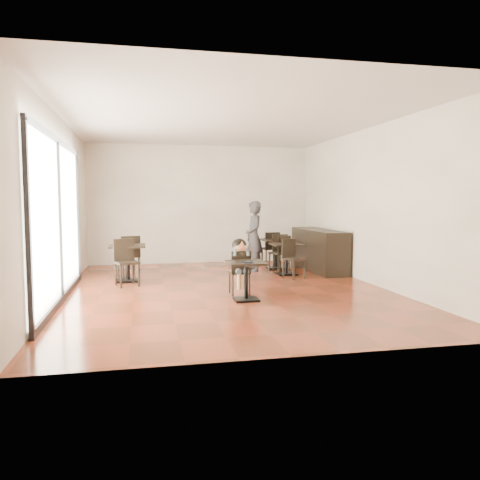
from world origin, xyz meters
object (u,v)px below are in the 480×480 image
object	(u,v)px
chair_back_a	(270,249)
child	(239,267)
child_chair	(239,272)
chair_back_b	(283,253)
cafe_table_left	(128,263)
chair_left_b	(127,263)
chair_mid_b	(294,259)
cafe_table_mid	(286,259)
chair_left_a	(128,256)
chair_mid_a	(279,253)
adult_patron	(254,236)
cafe_table_back	(276,254)
child_table	(246,281)

from	to	relation	value
chair_back_a	child	bearing A→B (deg)	62.77
child_chair	chair_back_b	distance (m)	2.89
chair_back_b	cafe_table_left	bearing A→B (deg)	-173.40
chair_left_b	chair_back_b	world-z (taller)	chair_left_b
child_chair	chair_mid_b	distance (m)	2.09
cafe_table_mid	chair_left_b	distance (m)	3.64
cafe_table_left	chair_left_a	distance (m)	0.56
cafe_table_left	chair_mid_a	size ratio (longest dim) A/B	0.90
adult_patron	chair_back_b	world-z (taller)	adult_patron
cafe_table_left	chair_mid_a	world-z (taller)	chair_mid_a
child_chair	cafe_table_mid	world-z (taller)	child_chair
adult_patron	chair_back_a	bearing A→B (deg)	139.34
cafe_table_mid	chair_back_b	size ratio (longest dim) A/B	0.81
cafe_table_back	chair_back_a	distance (m)	0.56
child_table	chair_mid_b	world-z (taller)	chair_mid_b
cafe_table_back	chair_back_b	bearing A→B (deg)	-90.00
child	cafe_table_left	xyz separation A→B (m)	(-2.04, 1.80, -0.12)
cafe_table_mid	cafe_table_back	size ratio (longest dim) A/B	0.97
chair_mid_a	child_table	bearing A→B (deg)	40.06
child	chair_mid_a	size ratio (longest dim) A/B	1.17
adult_patron	child	bearing A→B (deg)	-22.19
cafe_table_back	child_chair	bearing A→B (deg)	-117.77
cafe_table_left	cafe_table_mid	bearing A→B (deg)	2.95
child	chair_mid_b	bearing A→B (deg)	43.35
child	chair_mid_b	size ratio (longest dim) A/B	1.17
chair_back_a	cafe_table_back	bearing A→B (deg)	86.74
cafe_table_back	chair_left_b	distance (m)	4.00
chair_left_a	child_table	bearing A→B (deg)	106.36
chair_left_b	chair_mid_b	bearing A→B (deg)	-15.75
cafe_table_left	chair_back_a	bearing A→B (deg)	25.58
child	child_table	bearing A→B (deg)	-90.00
adult_patron	cafe_table_mid	world-z (taller)	adult_patron
adult_patron	chair_back_a	size ratio (longest dim) A/B	1.90
child_table	cafe_table_left	distance (m)	3.11
cafe_table_left	chair_left_b	bearing A→B (deg)	-90.00
cafe_table_back	chair_left_a	xyz separation A→B (m)	(-3.61, -0.63, 0.10)
chair_left_a	chair_back_a	size ratio (longest dim) A/B	1.05
child_chair	cafe_table_left	distance (m)	2.72
cafe_table_back	adult_patron	bearing A→B (deg)	-155.22
cafe_table_left	chair_back_a	size ratio (longest dim) A/B	0.88
child_table	chair_left_a	bearing A→B (deg)	125.06
cafe_table_left	chair_mid_b	size ratio (longest dim) A/B	0.90
cafe_table_mid	cafe_table_back	bearing A→B (deg)	87.28
child	chair_back_a	xyz separation A→B (m)	(1.57, 3.53, -0.06)
cafe_table_left	chair_mid_b	xyz separation A→B (m)	(3.56, -0.37, 0.04)
child_table	chair_back_a	bearing A→B (deg)	68.96
child_chair	adult_patron	distance (m)	2.87
child_chair	chair_back_b	xyz separation A→B (m)	(1.57, 2.43, 0.04)
child_table	chair_mid_a	bearing A→B (deg)	63.75
child_table	chair_back_a	size ratio (longest dim) A/B	0.75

